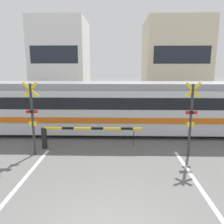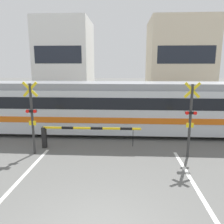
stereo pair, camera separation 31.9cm
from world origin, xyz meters
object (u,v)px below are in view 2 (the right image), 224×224
crossing_barrier_far (141,110)px  crossing_signal_left (32,115)px  commuter_train (111,106)px  crossing_signal_right (190,117)px  crossing_barrier_near (72,132)px  pedestrian (121,100)px

crossing_barrier_far → crossing_signal_left: (-5.32, -6.50, 1.01)m
commuter_train → crossing_signal_left: bearing=-132.9°
crossing_barrier_far → crossing_signal_right: (1.61, -6.50, 1.01)m
crossing_barrier_near → crossing_barrier_far: 6.84m
crossing_barrier_near → pedestrian: size_ratio=2.67×
crossing_signal_right → pedestrian: size_ratio=1.83×
commuter_train → crossing_barrier_far: commuter_train is taller
crossing_signal_right → crossing_signal_left: bearing=180.0°
crossing_barrier_far → pedestrian: 3.89m
crossing_barrier_near → commuter_train: bearing=58.8°
crossing_barrier_near → crossing_signal_left: crossing_signal_left is taller
pedestrian → crossing_signal_right: bearing=-72.9°
crossing_barrier_near → crossing_barrier_far: (3.71, 5.75, 0.00)m
crossing_signal_left → crossing_signal_right: (6.93, 0.00, 0.00)m
crossing_barrier_far → crossing_signal_right: 6.77m
commuter_train → pedestrian: (0.53, 6.54, -0.58)m
crossing_barrier_far → pedestrian: size_ratio=2.67×
crossing_signal_left → commuter_train: bearing=47.1°
crossing_barrier_near → pedestrian: bearing=76.6°
commuter_train → crossing_signal_right: size_ratio=5.70×
crossing_barrier_far → crossing_signal_right: size_ratio=1.46×
crossing_barrier_far → crossing_signal_left: 8.46m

